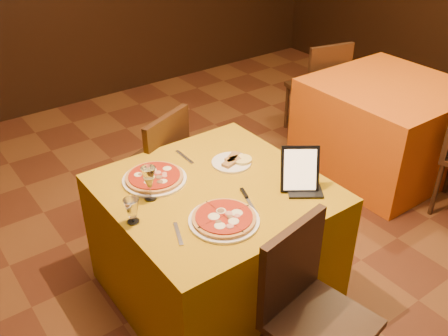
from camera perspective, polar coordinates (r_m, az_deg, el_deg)
floor at (r=3.22m, az=10.99°, el=-13.01°), size 6.00×7.00×0.01m
main_table at (r=2.88m, az=-1.05°, el=-8.38°), size 1.10×1.10×0.75m
side_table at (r=4.29m, az=17.86°, el=4.46°), size 1.10×1.10×0.75m
chair_main_near at (r=2.39m, az=11.09°, el=-17.10°), size 0.53×0.53×0.91m
chair_main_far at (r=3.39m, az=-8.78°, el=-0.35°), size 0.48×0.48×0.91m
chair_side_far at (r=4.72m, az=10.39°, el=9.02°), size 0.48×0.48×0.91m
pizza_near at (r=2.40m, az=-0.00°, el=-5.88°), size 0.34×0.34×0.03m
pizza_far at (r=2.73m, az=-7.94°, el=-1.16°), size 0.35×0.35×0.03m
cutlet_dish at (r=2.85m, az=0.86°, el=0.72°), size 0.23×0.23×0.03m
wine_glass at (r=2.54m, az=-8.52°, el=-1.72°), size 0.11×0.11×0.19m
water_glass at (r=2.41m, az=-10.46°, el=-4.86°), size 0.07×0.07×0.13m
tablet at (r=2.61m, az=8.67°, el=-0.10°), size 0.22×0.20×0.24m
knife at (r=2.53m, az=2.95°, el=-4.02°), size 0.09×0.22×0.01m
fork_near at (r=2.34m, az=-5.25°, el=-7.50°), size 0.08×0.17×0.01m
fork_far at (r=2.93m, az=-4.52°, el=1.25°), size 0.02×0.18×0.01m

